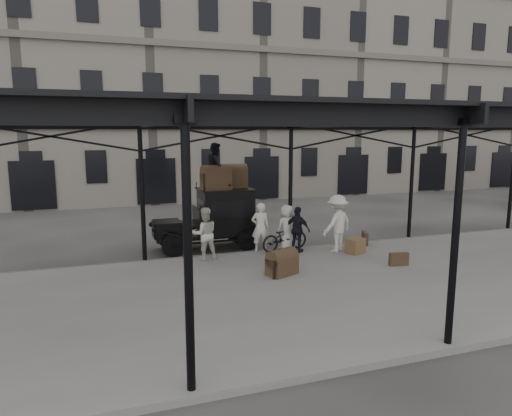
{
  "coord_description": "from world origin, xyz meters",
  "views": [
    {
      "loc": [
        -6.18,
        -12.42,
        4.17
      ],
      "look_at": [
        -1.4,
        1.6,
        1.7
      ],
      "focal_mm": 32.0,
      "sensor_mm": 36.0,
      "label": 1
    }
  ],
  "objects_px": {
    "taxi": "(217,216)",
    "porter_left": "(260,227)",
    "bicycle": "(285,237)",
    "steamer_trunk_roof_near": "(216,179)",
    "porter_official": "(298,230)",
    "steamer_trunk_platform": "(282,264)"
  },
  "relations": [
    {
      "from": "porter_official",
      "to": "bicycle",
      "type": "bearing_deg",
      "value": 5.89
    },
    {
      "from": "steamer_trunk_roof_near",
      "to": "porter_left",
      "type": "bearing_deg",
      "value": -51.81
    },
    {
      "from": "porter_left",
      "to": "steamer_trunk_roof_near",
      "type": "xyz_separation_m",
      "value": [
        -1.22,
        1.22,
        1.55
      ]
    },
    {
      "from": "bicycle",
      "to": "steamer_trunk_roof_near",
      "type": "bearing_deg",
      "value": 44.13
    },
    {
      "from": "bicycle",
      "to": "steamer_trunk_roof_near",
      "type": "xyz_separation_m",
      "value": [
        -2.06,
        1.34,
        1.92
      ]
    },
    {
      "from": "porter_left",
      "to": "porter_official",
      "type": "distance_m",
      "value": 1.26
    },
    {
      "from": "bicycle",
      "to": "taxi",
      "type": "bearing_deg",
      "value": 38.43
    },
    {
      "from": "porter_left",
      "to": "steamer_trunk_platform",
      "type": "height_order",
      "value": "porter_left"
    },
    {
      "from": "porter_official",
      "to": "steamer_trunk_platform",
      "type": "distance_m",
      "value": 2.61
    },
    {
      "from": "porter_left",
      "to": "steamer_trunk_platform",
      "type": "relative_size",
      "value": 1.96
    },
    {
      "from": "steamer_trunk_platform",
      "to": "porter_official",
      "type": "bearing_deg",
      "value": 32.71
    },
    {
      "from": "bicycle",
      "to": "steamer_trunk_platform",
      "type": "distance_m",
      "value": 2.72
    },
    {
      "from": "bicycle",
      "to": "steamer_trunk_platform",
      "type": "height_order",
      "value": "bicycle"
    },
    {
      "from": "bicycle",
      "to": "steamer_trunk_platform",
      "type": "xyz_separation_m",
      "value": [
        -1.1,
        -2.48,
        -0.16
      ]
    },
    {
      "from": "porter_official",
      "to": "steamer_trunk_platform",
      "type": "xyz_separation_m",
      "value": [
        -1.43,
        -2.13,
        -0.46
      ]
    },
    {
      "from": "taxi",
      "to": "porter_official",
      "type": "height_order",
      "value": "taxi"
    },
    {
      "from": "porter_official",
      "to": "steamer_trunk_roof_near",
      "type": "height_order",
      "value": "steamer_trunk_roof_near"
    },
    {
      "from": "bicycle",
      "to": "steamer_trunk_roof_near",
      "type": "height_order",
      "value": "steamer_trunk_roof_near"
    },
    {
      "from": "taxi",
      "to": "porter_left",
      "type": "relative_size",
      "value": 2.16
    },
    {
      "from": "taxi",
      "to": "bicycle",
      "type": "relative_size",
      "value": 2.02
    },
    {
      "from": "steamer_trunk_roof_near",
      "to": "bicycle",
      "type": "bearing_deg",
      "value": -39.7
    },
    {
      "from": "porter_official",
      "to": "taxi",
      "type": "bearing_deg",
      "value": 12.69
    }
  ]
}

